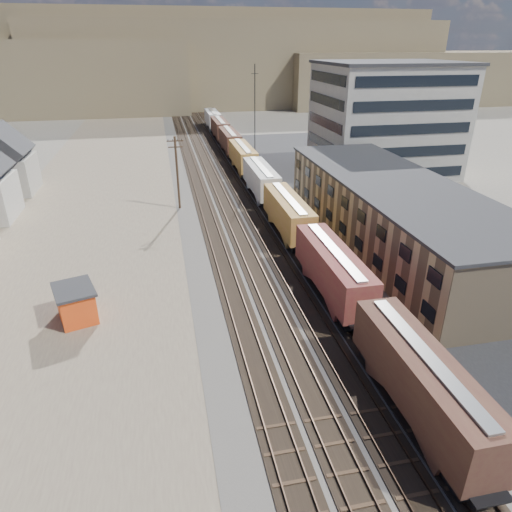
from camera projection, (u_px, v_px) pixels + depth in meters
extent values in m
plane|color=#6B6356|center=(353.00, 415.00, 28.65)|extent=(300.00, 300.00, 0.00)
cube|color=#4C4742|center=(231.00, 188.00, 72.95)|extent=(18.00, 200.00, 0.06)
cube|color=#705D4D|center=(93.00, 219.00, 60.42)|extent=(24.00, 180.00, 0.03)
cube|color=#232326|center=(403.00, 210.00, 63.70)|extent=(26.00, 120.00, 0.04)
cube|color=black|center=(199.00, 190.00, 72.00)|extent=(2.60, 200.00, 0.08)
cube|color=#38281E|center=(195.00, 189.00, 71.81)|extent=(0.08, 200.00, 0.16)
cube|color=#38281E|center=(204.00, 189.00, 72.08)|extent=(0.08, 200.00, 0.16)
cube|color=black|center=(218.00, 189.00, 72.55)|extent=(2.60, 200.00, 0.08)
cube|color=#38281E|center=(214.00, 188.00, 72.36)|extent=(0.08, 200.00, 0.16)
cube|color=#38281E|center=(223.00, 188.00, 72.63)|extent=(0.08, 200.00, 0.16)
cube|color=black|center=(237.00, 188.00, 73.10)|extent=(2.60, 200.00, 0.08)
cube|color=#38281E|center=(232.00, 187.00, 72.92)|extent=(0.08, 200.00, 0.16)
cube|color=#38281E|center=(241.00, 187.00, 73.18)|extent=(0.08, 200.00, 0.16)
cube|color=black|center=(254.00, 187.00, 73.61)|extent=(2.60, 200.00, 0.08)
cube|color=#38281E|center=(250.00, 186.00, 73.43)|extent=(0.08, 200.00, 0.16)
cube|color=#38281E|center=(258.00, 186.00, 73.69)|extent=(0.08, 200.00, 0.16)
cube|color=black|center=(466.00, 474.00, 23.85)|extent=(2.20, 2.20, 0.90)
cube|color=black|center=(380.00, 356.00, 32.85)|extent=(2.20, 2.20, 0.90)
cube|color=#4E2921|center=(422.00, 379.00, 27.44)|extent=(3.00, 13.34, 3.40)
cube|color=#B7B7B2|center=(426.00, 355.00, 26.68)|extent=(0.90, 12.32, 0.16)
cube|color=black|center=(353.00, 318.00, 37.32)|extent=(2.20, 2.20, 0.90)
cube|color=black|center=(314.00, 265.00, 46.32)|extent=(2.20, 2.20, 0.90)
cube|color=maroon|center=(333.00, 268.00, 40.90)|extent=(3.00, 13.34, 3.40)
cube|color=#B7B7B2|center=(334.00, 250.00, 40.15)|extent=(0.90, 12.33, 0.16)
cube|color=black|center=(299.00, 245.00, 50.79)|extent=(2.20, 2.20, 0.90)
cube|color=black|center=(277.00, 215.00, 59.79)|extent=(2.20, 2.20, 0.90)
cube|color=#B58430|center=(288.00, 212.00, 54.37)|extent=(3.00, 13.34, 3.40)
cube|color=#B7B7B2|center=(288.00, 198.00, 53.62)|extent=(0.90, 12.32, 0.16)
cube|color=black|center=(268.00, 203.00, 64.26)|extent=(2.20, 2.20, 0.90)
cube|color=black|center=(254.00, 183.00, 73.26)|extent=(2.20, 2.20, 0.90)
cube|color=silver|center=(261.00, 178.00, 67.84)|extent=(3.00, 13.34, 3.40)
cube|color=#B7B7B2|center=(261.00, 166.00, 67.09)|extent=(0.90, 12.33, 0.16)
cube|color=black|center=(248.00, 175.00, 77.73)|extent=(2.20, 2.20, 0.90)
cube|color=black|center=(238.00, 161.00, 86.73)|extent=(2.20, 2.20, 0.90)
cube|color=#B58430|center=(243.00, 156.00, 81.31)|extent=(3.00, 13.34, 3.40)
cube|color=#B7B7B2|center=(243.00, 146.00, 80.56)|extent=(0.90, 12.32, 0.16)
cube|color=black|center=(234.00, 155.00, 91.20)|extent=(2.20, 2.20, 0.90)
cube|color=black|center=(227.00, 145.00, 100.19)|extent=(2.20, 2.20, 0.90)
cube|color=#4E2921|center=(230.00, 139.00, 94.78)|extent=(3.00, 13.34, 3.40)
cube|color=#B7B7B2|center=(230.00, 131.00, 94.03)|extent=(0.90, 12.32, 0.16)
cube|color=black|center=(223.00, 141.00, 104.67)|extent=(2.20, 2.20, 0.90)
cube|color=black|center=(218.00, 133.00, 113.66)|extent=(2.20, 2.20, 0.90)
cube|color=#4E2921|center=(220.00, 127.00, 108.25)|extent=(3.00, 13.34, 3.40)
cube|color=#B7B7B2|center=(220.00, 120.00, 107.50)|extent=(0.90, 12.32, 0.16)
cube|color=black|center=(215.00, 129.00, 118.14)|extent=(2.20, 2.20, 0.90)
cube|color=black|center=(211.00, 123.00, 127.13)|extent=(2.20, 2.20, 0.90)
cube|color=silver|center=(213.00, 118.00, 121.72)|extent=(3.00, 13.34, 3.40)
cube|color=#B7B7B2|center=(212.00, 111.00, 120.96)|extent=(0.90, 12.32, 0.16)
cube|color=tan|center=(393.00, 214.00, 52.07)|extent=(12.00, 40.00, 7.00)
cube|color=#2D2D30|center=(398.00, 183.00, 50.54)|extent=(12.40, 40.40, 0.30)
cube|color=black|center=(343.00, 228.00, 51.51)|extent=(0.12, 36.00, 1.20)
cube|color=black|center=(345.00, 203.00, 50.24)|extent=(0.12, 36.00, 1.20)
cube|color=#9E998E|center=(385.00, 120.00, 78.70)|extent=(22.00, 18.00, 18.00)
cube|color=#2D2D30|center=(392.00, 63.00, 74.79)|extent=(22.60, 18.60, 0.50)
cube|color=black|center=(324.00, 122.00, 76.67)|extent=(0.12, 16.00, 16.00)
cube|color=black|center=(412.00, 129.00, 70.69)|extent=(20.00, 0.12, 16.00)
cylinder|color=#382619|center=(177.00, 174.00, 62.18)|extent=(0.32, 0.32, 10.00)
cube|color=#382619|center=(175.00, 141.00, 60.31)|extent=(2.20, 0.14, 0.14)
cube|color=#382619|center=(175.00, 147.00, 60.65)|extent=(1.90, 0.14, 0.14)
cylinder|color=black|center=(179.00, 140.00, 60.35)|extent=(0.08, 0.08, 0.22)
cylinder|color=black|center=(255.00, 120.00, 79.09)|extent=(0.16, 0.16, 18.00)
cube|color=black|center=(255.00, 74.00, 75.90)|extent=(1.20, 0.08, 0.08)
cube|color=#9E998E|center=(7.00, 175.00, 69.97)|extent=(8.00, 8.00, 5.50)
cube|color=#2D2D30|center=(1.00, 151.00, 68.42)|extent=(8.15, 8.16, 8.15)
cube|color=brown|center=(238.00, 64.00, 168.15)|extent=(140.00, 45.00, 28.00)
cube|color=brown|center=(423.00, 77.00, 174.28)|extent=(110.00, 38.00, 18.00)
cube|color=brown|center=(154.00, 57.00, 179.51)|extent=(200.00, 60.00, 32.00)
cube|color=#F24B16|center=(76.00, 305.00, 38.10)|extent=(3.72, 4.31, 2.74)
cube|color=#2D2D30|center=(73.00, 289.00, 37.48)|extent=(4.18, 4.77, 0.23)
cube|color=black|center=(93.00, 299.00, 38.69)|extent=(0.36, 0.90, 0.91)
imported|color=navy|center=(416.00, 188.00, 70.53)|extent=(6.25, 5.73, 1.62)
imported|color=silver|center=(382.00, 176.00, 76.64)|extent=(3.27, 5.31, 1.69)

